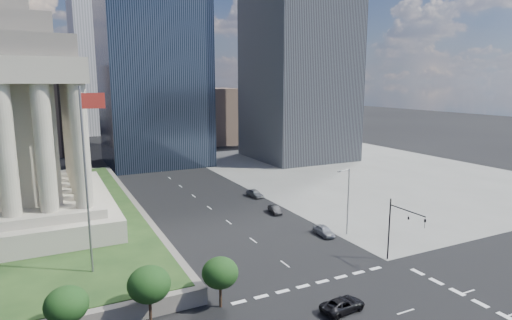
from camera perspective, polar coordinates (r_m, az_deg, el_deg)
ground at (r=127.67m, az=-14.51°, el=-0.03°), size 500.00×500.00×0.00m
sidewalk_ne at (r=111.85m, az=13.98°, el=-1.44°), size 68.00×90.00×0.03m
flagpole at (r=48.13m, az=-21.60°, el=-1.37°), size 2.52×0.24×20.00m
midrise_glass at (r=121.50m, az=-13.71°, el=13.71°), size 26.00×26.00×60.00m
building_filler_ne at (r=163.99m, az=-5.87°, el=6.01°), size 20.00×30.00×20.00m
building_filler_nw at (r=153.40m, az=-28.25°, el=6.04°), size 24.00×30.00×28.00m
traffic_signal_ne at (r=55.55m, az=18.68°, el=-8.07°), size 0.30×5.74×8.00m
street_lamp_north at (r=64.00m, az=12.06°, el=-4.94°), size 2.13×0.22×10.00m
pickup_truck at (r=45.31m, az=11.51°, el=-18.38°), size 4.98×2.69×1.33m
parked_sedan_near at (r=64.62m, az=9.05°, el=-9.27°), size 2.02×4.39×1.46m
parked_sedan_mid at (r=74.18m, az=2.53°, el=-6.62°), size 2.00×4.11×1.30m
parked_sedan_far at (r=84.27m, az=-0.18°, el=-4.45°), size 4.58×2.15×1.52m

